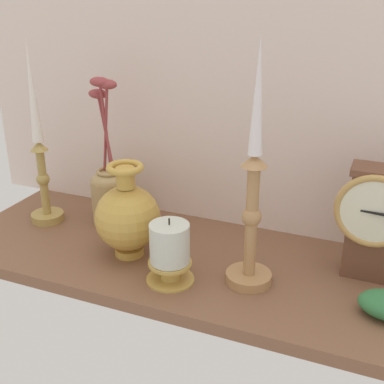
{
  "coord_description": "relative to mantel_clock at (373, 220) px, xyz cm",
  "views": [
    {
      "loc": [
        33.0,
        -79.93,
        50.45
      ],
      "look_at": [
        -0.11,
        0.0,
        14.0
      ],
      "focal_mm": 46.96,
      "sensor_mm": 36.0,
      "label": 1
    }
  ],
  "objects": [
    {
      "name": "ground_plane",
      "position": [
        -32.04,
        -6.11,
        -12.59
      ],
      "size": [
        100.0,
        36.0,
        2.4
      ],
      "primitive_type": "cube",
      "color": "brown"
    },
    {
      "name": "back_wall",
      "position": [
        -32.04,
        12.39,
        21.11
      ],
      "size": [
        120.0,
        2.0,
        65.0
      ],
      "primitive_type": "cube",
      "color": "silver",
      "rests_on": "ground_plane"
    },
    {
      "name": "mantel_clock",
      "position": [
        0.0,
        0.0,
        0.0
      ],
      "size": [
        13.51,
        7.29,
        21.03
      ],
      "color": "brown",
      "rests_on": "ground_plane"
    },
    {
      "name": "candlestick_tall_left",
      "position": [
        -19.32,
        -10.28,
        4.27
      ],
      "size": [
        8.32,
        8.32,
        43.31
      ],
      "color": "#B28351",
      "rests_on": "ground_plane"
    },
    {
      "name": "candlestick_tall_center",
      "position": [
        -68.95,
        -3.34,
        3.97
      ],
      "size": [
        7.26,
        7.26,
        40.27
      ],
      "color": "#AE9049",
      "rests_on": "ground_plane"
    },
    {
      "name": "brass_vase_bulbous",
      "position": [
        -44.17,
        -9.75,
        -3.06
      ],
      "size": [
        12.82,
        12.82,
        19.07
      ],
      "color": "gold",
      "rests_on": "ground_plane"
    },
    {
      "name": "brass_vase_jar",
      "position": [
        -54.87,
        1.37,
        -2.86
      ],
      "size": [
        8.34,
        8.34,
        32.79
      ],
      "color": "tan",
      "rests_on": "ground_plane"
    },
    {
      "name": "pillar_candle_front",
      "position": [
        -32.67,
        -15.24,
        -5.39
      ],
      "size": [
        8.79,
        8.79,
        12.48
      ],
      "color": "tan",
      "rests_on": "ground_plane"
    }
  ]
}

